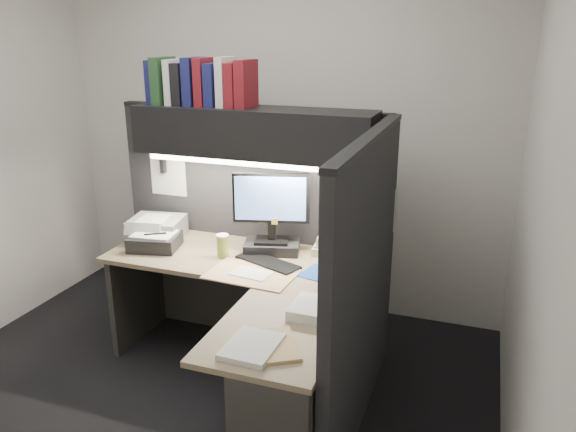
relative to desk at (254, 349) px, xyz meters
The scene contains 22 objects.
floor 0.61m from the desk, behind, with size 3.50×3.50×0.00m, color black.
wall_back 1.81m from the desk, 105.82° to the left, with size 3.50×0.04×2.70m, color silver.
wall_right 1.61m from the desk, ahead, with size 0.04×3.00×2.70m, color silver.
partition_back 1.07m from the desk, 113.00° to the left, with size 1.90×0.06×1.60m, color black.
partition_right 0.68m from the desk, 18.19° to the left, with size 0.06×1.50×1.60m, color black.
desk is the anchor object (origin of this frame).
overhead_shelf 1.33m from the desk, 111.79° to the left, with size 1.55×0.34×0.30m, color black.
task_light_tube 1.12m from the desk, 116.16° to the left, with size 0.04×0.04×1.32m, color white.
monitor 0.88m from the desk, 103.02° to the left, with size 0.48×0.30×0.53m.
keyboard 0.60m from the desk, 102.53° to the left, with size 0.43×0.14×0.02m, color black.
mousepad 0.61m from the desk, 61.57° to the left, with size 0.25×0.22×0.00m, color navy.
mouse 0.62m from the desk, 60.32° to the left, with size 0.07×0.11×0.04m, color black.
telephone 0.91m from the desk, 75.15° to the left, with size 0.23×0.24×0.09m, color #B3AD8A.
coffee_cup 0.76m from the desk, 129.35° to the left, with size 0.07×0.07×0.14m, color #A1AC44.
printer 1.27m from the desk, 145.94° to the left, with size 0.35×0.30×0.14m, color #989B9D.
notebook_stack 1.10m from the desk, 151.09° to the left, with size 0.31×0.26×0.09m, color black.
open_folder 0.46m from the desk, 114.09° to the left, with size 0.51×0.33×0.01m, color tan.
paper_stack_a 0.49m from the desk, ahead, with size 0.29×0.24×0.06m, color white.
paper_stack_b 0.56m from the desk, 67.22° to the right, with size 0.23×0.28×0.03m, color white.
manila_stack 0.55m from the desk, 56.37° to the right, with size 0.23×0.29×0.02m, color tan.
binder_row 1.68m from the desk, 130.91° to the left, with size 0.69×0.25×0.30m.
pinned_papers 0.83m from the desk, 90.40° to the left, with size 1.76×1.31×0.51m.
Camera 1 is at (1.51, -2.47, 2.10)m, focal length 35.00 mm.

